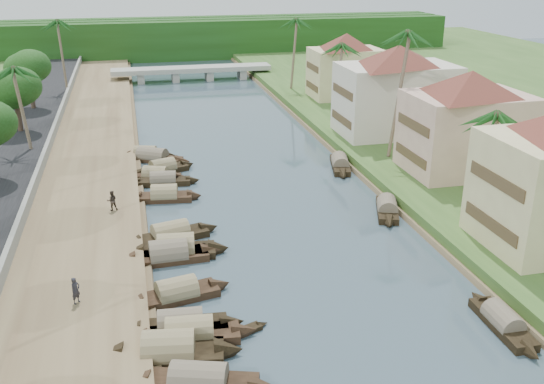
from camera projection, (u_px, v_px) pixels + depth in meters
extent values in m
plane|color=#384A55|center=(305.00, 271.00, 42.80)|extent=(220.00, 220.00, 0.00)
cube|color=brown|center=(84.00, 186.00, 57.36)|extent=(10.00, 180.00, 0.80)
cube|color=#304F1F|center=(423.00, 158.00, 64.78)|extent=(16.00, 180.00, 1.20)
cube|color=gray|center=(36.00, 180.00, 56.12)|extent=(0.40, 180.00, 1.10)
cube|color=#17360E|center=(180.00, 41.00, 127.45)|extent=(120.00, 4.00, 8.00)
cube|color=#17360E|center=(177.00, 38.00, 131.98)|extent=(120.00, 4.00, 8.00)
cube|color=#17360E|center=(175.00, 35.00, 136.51)|extent=(120.00, 4.00, 8.00)
cube|color=gray|center=(192.00, 69.00, 107.33)|extent=(28.00, 4.00, 0.80)
cube|color=gray|center=(141.00, 78.00, 105.81)|extent=(1.20, 3.50, 1.80)
cube|color=gray|center=(175.00, 76.00, 107.09)|extent=(1.20, 3.50, 1.80)
cube|color=gray|center=(209.00, 75.00, 108.38)|extent=(1.20, 3.50, 1.80)
cube|color=gray|center=(242.00, 73.00, 109.66)|extent=(1.20, 3.50, 1.80)
cube|color=#4F3B25|center=(490.00, 224.00, 42.59)|extent=(0.10, 6.40, 0.90)
cube|color=#4F3B25|center=(496.00, 181.00, 41.43)|extent=(0.10, 6.40, 0.90)
cube|color=beige|center=(466.00, 133.00, 57.97)|extent=(11.00, 8.00, 7.50)
pyramid|color=brown|center=(472.00, 82.00, 56.20)|extent=(14.11, 14.11, 2.20)
cube|color=#4F3B25|center=(410.00, 156.00, 57.46)|extent=(0.10, 6.40, 0.90)
cube|color=#4F3B25|center=(413.00, 125.00, 56.37)|extent=(0.10, 6.40, 0.90)
cube|color=beige|center=(396.00, 99.00, 70.35)|extent=(13.00, 8.00, 8.00)
pyramid|color=brown|center=(399.00, 55.00, 68.49)|extent=(15.59, 15.59, 2.20)
cube|color=#4F3B25|center=(341.00, 119.00, 69.68)|extent=(0.10, 6.40, 0.90)
cube|color=#4F3B25|center=(343.00, 92.00, 68.51)|extent=(0.10, 6.40, 0.90)
cube|color=beige|center=(345.00, 73.00, 88.87)|extent=(10.00, 7.00, 7.00)
pyramid|color=brown|center=(347.00, 41.00, 87.20)|extent=(12.62, 12.62, 2.20)
cube|color=#4F3B25|center=(312.00, 86.00, 88.43)|extent=(0.10, 5.60, 0.90)
cube|color=#4F3B25|center=(312.00, 67.00, 87.41)|extent=(0.10, 5.60, 0.90)
cone|color=black|center=(134.00, 382.00, 31.22)|extent=(2.18, 2.16, 1.90)
cylinder|color=#6C6051|center=(199.00, 380.00, 30.87)|extent=(5.03, 3.29, 1.97)
cube|color=black|center=(169.00, 355.00, 33.47)|extent=(6.27, 3.06, 0.70)
cone|color=black|center=(230.00, 351.00, 33.66)|extent=(2.04, 2.18, 2.12)
cone|color=black|center=(108.00, 356.00, 33.21)|extent=(2.04, 2.18, 2.12)
cylinder|color=#8C8159|center=(169.00, 349.00, 33.33)|extent=(4.88, 2.92, 2.23)
cube|color=black|center=(190.00, 337.00, 35.03)|extent=(5.92, 2.35, 0.70)
cone|color=black|center=(245.00, 331.00, 35.40)|extent=(1.80, 1.77, 1.81)
cone|color=black|center=(133.00, 340.00, 34.60)|extent=(1.80, 1.77, 1.81)
cylinder|color=#8C8159|center=(190.00, 331.00, 34.89)|extent=(4.57, 2.29, 1.87)
cube|color=black|center=(181.00, 329.00, 35.80)|extent=(5.66, 2.18, 0.70)
cone|color=black|center=(233.00, 323.00, 36.22)|extent=(1.71, 1.71, 1.77)
cone|color=black|center=(128.00, 332.00, 35.32)|extent=(1.71, 1.71, 1.77)
cylinder|color=#6C6051|center=(181.00, 323.00, 35.66)|extent=(4.36, 2.15, 1.84)
cube|color=black|center=(177.00, 297.00, 39.18)|extent=(5.63, 2.89, 0.70)
cone|color=black|center=(220.00, 286.00, 40.33)|extent=(1.86, 1.93, 1.81)
cone|color=black|center=(131.00, 306.00, 37.96)|extent=(1.86, 1.93, 1.81)
cylinder|color=#8C8159|center=(177.00, 291.00, 39.04)|extent=(4.40, 2.70, 1.89)
cube|color=black|center=(177.00, 253.00, 44.94)|extent=(5.89, 2.72, 0.70)
cone|color=black|center=(219.00, 249.00, 45.33)|extent=(1.86, 2.13, 2.16)
cone|color=black|center=(133.00, 255.00, 44.50)|extent=(1.86, 2.13, 2.16)
cylinder|color=#8C8159|center=(176.00, 248.00, 44.81)|extent=(4.56, 2.68, 2.29)
cube|color=black|center=(169.00, 258.00, 44.19)|extent=(5.78, 2.25, 0.70)
cone|color=black|center=(212.00, 252.00, 44.94)|extent=(1.73, 1.90, 2.02)
cone|color=black|center=(124.00, 262.00, 43.38)|extent=(1.73, 1.90, 2.02)
cylinder|color=#6C6051|center=(168.00, 253.00, 44.05)|extent=(4.43, 2.28, 2.13)
cube|color=black|center=(171.00, 237.00, 47.39)|extent=(6.10, 3.21, 0.70)
cone|color=black|center=(209.00, 229.00, 48.75)|extent=(2.03, 2.01, 1.84)
cone|color=black|center=(130.00, 245.00, 45.96)|extent=(2.03, 2.01, 1.84)
cylinder|color=#8C8159|center=(171.00, 233.00, 47.25)|extent=(4.79, 2.95, 1.91)
cube|color=black|center=(165.00, 198.00, 55.07)|extent=(5.13, 2.47, 0.70)
cone|color=black|center=(195.00, 196.00, 55.29)|extent=(1.66, 1.83, 1.81)
cone|color=black|center=(134.00, 198.00, 54.79)|extent=(1.66, 1.83, 1.81)
cylinder|color=#8C8159|center=(164.00, 194.00, 54.93)|extent=(3.98, 2.39, 1.91)
cube|color=black|center=(163.00, 183.00, 58.81)|extent=(5.33, 2.10, 0.70)
cone|color=black|center=(193.00, 181.00, 59.10)|extent=(1.62, 1.54, 1.56)
cone|color=black|center=(133.00, 183.00, 58.45)|extent=(1.62, 1.54, 1.56)
cylinder|color=#6C6051|center=(163.00, 179.00, 58.67)|extent=(4.11, 2.03, 1.61)
cube|color=black|center=(155.00, 178.00, 60.12)|extent=(5.16, 3.19, 0.70)
cone|color=black|center=(182.00, 178.00, 59.79)|extent=(1.83, 1.84, 1.60)
cone|color=black|center=(129.00, 176.00, 60.40)|extent=(1.83, 1.84, 1.60)
cylinder|color=#8C8159|center=(155.00, 174.00, 59.99)|extent=(4.09, 2.86, 1.67)
cube|color=black|center=(163.00, 171.00, 62.07)|extent=(5.40, 3.42, 0.70)
cone|color=black|center=(188.00, 165.00, 63.51)|extent=(1.94, 1.99, 1.74)
cone|color=black|center=(137.00, 175.00, 60.58)|extent=(1.94, 1.99, 1.74)
cylinder|color=#8C8159|center=(163.00, 167.00, 61.93)|extent=(4.29, 3.07, 1.82)
cube|color=black|center=(152.00, 159.00, 65.56)|extent=(6.57, 4.85, 0.70)
cone|color=black|center=(183.00, 162.00, 64.56)|extent=(2.42, 2.34, 1.85)
cone|color=black|center=(123.00, 156.00, 66.51)|extent=(2.42, 2.34, 1.85)
cylinder|color=#6C6051|center=(152.00, 156.00, 65.42)|extent=(5.27, 4.14, 1.89)
cube|color=black|center=(146.00, 156.00, 66.58)|extent=(5.09, 2.82, 0.70)
cone|color=black|center=(170.00, 156.00, 66.45)|extent=(1.73, 1.74, 1.57)
cone|color=black|center=(122.00, 155.00, 66.64)|extent=(1.73, 1.74, 1.57)
cylinder|color=#8C8159|center=(146.00, 153.00, 66.44)|extent=(4.01, 2.57, 1.64)
cube|color=black|center=(502.00, 325.00, 36.16)|extent=(1.65, 5.38, 0.70)
cone|color=black|center=(477.00, 298.00, 38.84)|extent=(1.40, 1.55, 1.54)
cone|color=black|center=(532.00, 354.00, 33.42)|extent=(1.40, 1.55, 1.54)
cylinder|color=#6C6051|center=(503.00, 320.00, 36.02)|extent=(1.68, 4.12, 1.58)
cube|color=black|center=(387.00, 211.00, 52.33)|extent=(3.34, 5.50, 0.70)
cone|color=black|center=(385.00, 198.00, 55.00)|extent=(1.92, 1.93, 1.67)
cone|color=black|center=(389.00, 224.00, 49.60)|extent=(1.92, 1.93, 1.67)
cylinder|color=#6C6051|center=(387.00, 207.00, 52.19)|extent=(2.98, 4.36, 1.73)
cube|color=black|center=(340.00, 166.00, 63.51)|extent=(3.02, 6.09, 0.70)
cone|color=black|center=(337.00, 156.00, 66.52)|extent=(1.86, 1.97, 1.70)
cone|color=black|center=(343.00, 176.00, 60.45)|extent=(1.86, 1.97, 1.70)
cylinder|color=#6C6051|center=(340.00, 162.00, 63.37)|extent=(2.76, 4.76, 1.74)
cube|color=black|center=(238.00, 334.00, 35.46)|extent=(3.13, 1.78, 0.35)
cone|color=black|center=(262.00, 325.00, 36.39)|extent=(0.97, 0.93, 0.69)
cone|color=black|center=(212.00, 344.00, 34.53)|extent=(0.97, 0.93, 0.69)
cube|color=black|center=(157.00, 181.00, 59.61)|extent=(3.56, 1.20, 0.35)
cone|color=black|center=(177.00, 178.00, 60.28)|extent=(0.97, 0.82, 0.70)
cone|color=black|center=(137.00, 183.00, 58.93)|extent=(0.97, 0.82, 0.70)
cylinder|color=#76644F|center=(486.00, 164.00, 47.94)|extent=(1.00, 0.36, 8.32)
sphere|color=#194D19|center=(492.00, 115.00, 46.49)|extent=(3.20, 3.20, 3.20)
cylinder|color=#76644F|center=(395.00, 96.00, 60.95)|extent=(1.72, 0.36, 12.80)
sphere|color=#194D19|center=(400.00, 33.00, 58.70)|extent=(3.20, 3.20, 3.20)
cylinder|color=#76644F|center=(338.00, 78.00, 80.26)|extent=(0.94, 0.36, 8.88)
sphere|color=#194D19|center=(339.00, 45.00, 78.71)|extent=(3.20, 3.20, 3.20)
cylinder|color=#76644F|center=(24.00, 109.00, 63.44)|extent=(1.04, 0.36, 8.78)
sphere|color=#194D19|center=(18.00, 69.00, 61.91)|extent=(3.20, 3.20, 3.20)
cylinder|color=#76644F|center=(292.00, 54.00, 93.77)|extent=(1.15, 0.36, 10.68)
sphere|color=#194D19|center=(293.00, 20.00, 91.90)|extent=(3.20, 3.20, 3.20)
cylinder|color=#76644F|center=(63.00, 56.00, 91.62)|extent=(0.61, 0.36, 10.48)
sphere|color=#194D19|center=(58.00, 21.00, 89.79)|extent=(3.20, 3.20, 3.20)
cylinder|color=#433226|center=(19.00, 117.00, 71.22)|extent=(0.60, 0.60, 3.50)
ellipsoid|color=#17360E|center=(14.00, 88.00, 70.00)|extent=(5.47, 5.47, 4.50)
cylinder|color=#433226|center=(32.00, 95.00, 81.92)|extent=(0.60, 0.60, 3.76)
ellipsoid|color=#17360E|center=(28.00, 68.00, 80.61)|extent=(5.32, 5.32, 4.37)
cylinder|color=#433226|center=(433.00, 116.00, 72.33)|extent=(0.60, 0.60, 3.50)
ellipsoid|color=#17360E|center=(435.00, 88.00, 71.11)|extent=(4.90, 4.90, 4.03)
imported|color=#28272F|center=(76.00, 290.00, 37.04)|extent=(0.73, 0.75, 1.74)
imported|color=#372D26|center=(112.00, 201.00, 50.64)|extent=(0.92, 0.76, 1.74)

